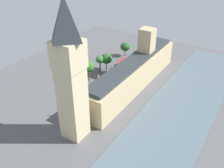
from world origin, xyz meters
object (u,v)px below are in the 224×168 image
(car_silver_kerbside, at_px, (89,92))
(pedestrian_midblock, at_px, (135,66))
(clock_tower, at_px, (70,71))
(pedestrian_opposite_hall, at_px, (136,65))
(plane_tree_slot_10, at_px, (100,60))
(double_decker_bus_far_end, at_px, (122,64))
(parliament_building, at_px, (135,72))
(street_lamp_slot_11, at_px, (99,67))
(car_blue_under_trees, at_px, (134,57))
(plane_tree_trailing, at_px, (125,47))
(plane_tree_by_river_gate, at_px, (106,59))
(plane_tree_near_tower, at_px, (88,67))
(car_black_leading, at_px, (78,98))
(car_dark_green_corner, at_px, (104,79))
(street_lamp_slot_12, at_px, (118,55))

(car_silver_kerbside, xyz_separation_m, pedestrian_midblock, (-5.77, -37.46, -0.12))
(clock_tower, xyz_separation_m, pedestrian_midblock, (7.44, -63.78, -26.98))
(pedestrian_opposite_hall, bearing_deg, car_silver_kerbside, -5.40)
(plane_tree_slot_10, bearing_deg, double_decker_bus_far_end, -132.29)
(parliament_building, bearing_deg, clock_tower, 88.05)
(car_silver_kerbside, bearing_deg, parliament_building, -130.98)
(plane_tree_slot_10, bearing_deg, pedestrian_midblock, -134.73)
(pedestrian_midblock, bearing_deg, street_lamp_slot_11, -60.16)
(clock_tower, relative_size, car_blue_under_trees, 12.89)
(car_silver_kerbside, distance_m, plane_tree_trailing, 49.29)
(car_blue_under_trees, xyz_separation_m, plane_tree_by_river_gate, (6.26, 22.42, 6.26))
(plane_tree_by_river_gate, bearing_deg, car_silver_kerbside, 104.65)
(plane_tree_near_tower, bearing_deg, car_black_leading, 111.49)
(car_black_leading, height_order, pedestrian_opposite_hall, car_black_leading)
(parliament_building, xyz_separation_m, car_black_leading, (15.96, 26.50, -6.88))
(car_black_leading, bearing_deg, street_lamp_slot_11, -83.37)
(car_blue_under_trees, relative_size, pedestrian_opposite_hall, 2.45)
(car_dark_green_corner, bearing_deg, street_lamp_slot_12, -82.18)
(street_lamp_slot_11, bearing_deg, car_silver_kerbside, 110.70)
(double_decker_bus_far_end, bearing_deg, plane_tree_trailing, -72.89)
(pedestrian_opposite_hall, xyz_separation_m, plane_tree_trailing, (12.96, -9.68, 5.51))
(car_dark_green_corner, xyz_separation_m, street_lamp_slot_12, (6.34, -25.17, 3.17))
(car_silver_kerbside, relative_size, pedestrian_opposite_hall, 2.69)
(clock_tower, distance_m, double_decker_bus_far_end, 64.94)
(pedestrian_opposite_hall, distance_m, plane_tree_near_tower, 32.37)
(parliament_building, height_order, street_lamp_slot_11, parliament_building)
(car_blue_under_trees, distance_m, car_black_leading, 55.28)
(pedestrian_midblock, bearing_deg, parliament_building, 1.80)
(clock_tower, relative_size, plane_tree_trailing, 5.99)
(car_black_leading, xyz_separation_m, street_lamp_slot_12, (6.09, -46.64, 3.17))
(plane_tree_near_tower, bearing_deg, pedestrian_opposite_hall, -115.58)
(parliament_building, distance_m, double_decker_bus_far_end, 20.51)
(car_silver_kerbside, xyz_separation_m, street_lamp_slot_11, (7.31, -19.34, 3.23))
(street_lamp_slot_11, bearing_deg, pedestrian_opposite_hall, -123.39)
(pedestrian_opposite_hall, relative_size, plane_tree_by_river_gate, 0.17)
(plane_tree_near_tower, xyz_separation_m, plane_tree_slot_10, (0.85, -12.28, -0.80))
(parliament_building, xyz_separation_m, street_lamp_slot_11, (22.06, -0.17, -3.65))
(street_lamp_slot_11, height_order, street_lamp_slot_12, street_lamp_slot_11)
(double_decker_bus_far_end, bearing_deg, parliament_building, 133.50)
(car_dark_green_corner, bearing_deg, pedestrian_opposite_hall, -111.00)
(plane_tree_by_river_gate, relative_size, street_lamp_slot_11, 1.71)
(car_black_leading, bearing_deg, car_blue_under_trees, -97.08)
(plane_tree_near_tower, relative_size, street_lamp_slot_12, 1.90)
(car_silver_kerbside, bearing_deg, car_blue_under_trees, -92.92)
(car_black_leading, relative_size, plane_tree_trailing, 0.53)
(plane_tree_trailing, distance_m, plane_tree_near_tower, 38.19)
(parliament_building, height_order, plane_tree_trailing, parliament_building)
(pedestrian_midblock, xyz_separation_m, plane_tree_by_river_gate, (12.44, 11.93, 6.37))
(car_dark_green_corner, relative_size, street_lamp_slot_12, 0.76)
(plane_tree_slot_10, bearing_deg, plane_tree_trailing, -93.35)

